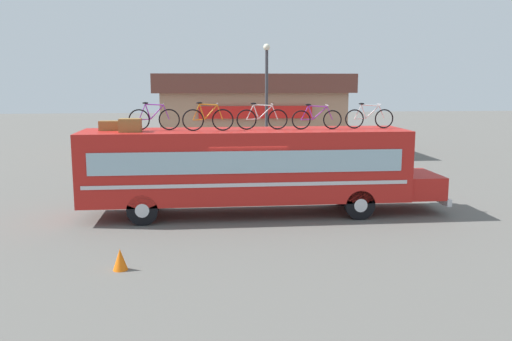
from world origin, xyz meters
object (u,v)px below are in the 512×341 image
Objects in this scene: bus at (252,166)px; rooftop_bicycle_3 at (262,118)px; rooftop_bicycle_4 at (317,119)px; rooftop_bicycle_5 at (369,118)px; luggage_bag_1 at (109,126)px; traffic_cone at (120,259)px; rooftop_bicycle_2 at (208,119)px; luggage_bag_2 at (130,125)px; rooftop_bicycle_1 at (154,119)px; street_lamp at (267,103)px.

bus is 1.65m from rooftop_bicycle_3.
rooftop_bicycle_5 is (1.89, 0.18, 0.01)m from rooftop_bicycle_4.
luggage_bag_1 is 1.21× the size of traffic_cone.
rooftop_bicycle_2 is at bearing -171.53° from rooftop_bicycle_3.
rooftop_bicycle_5 is 3.21× the size of traffic_cone.
rooftop_bicycle_2 reaches higher than luggage_bag_2.
rooftop_bicycle_3 reaches higher than luggage_bag_1.
traffic_cone is (-5.92, -5.17, -3.02)m from rooftop_bicycle_4.
bus is 6.57m from traffic_cone.
bus is 17.79× the size of luggage_bag_2.
luggage_bag_2 is at bearing -176.63° from rooftop_bicycle_5.
luggage_bag_2 is 0.41× the size of rooftop_bicycle_2.
luggage_bag_1 is at bearing 175.99° from rooftop_bicycle_1.
rooftop_bicycle_4 reaches higher than traffic_cone.
rooftop_bicycle_5 is at bearing -65.36° from street_lamp.
street_lamp is at bearing 81.64° from rooftop_bicycle_3.
luggage_bag_1 reaches higher than bus.
luggage_bag_1 is at bearing 171.55° from rooftop_bicycle_2.
traffic_cone is at bearing -127.64° from rooftop_bicycle_3.
luggage_bag_2 is at bearing 92.98° from traffic_cone.
rooftop_bicycle_5 reaches higher than traffic_cone.
street_lamp is at bearing 66.59° from traffic_cone.
rooftop_bicycle_5 is at bearing 5.52° from rooftop_bicycle_4.
rooftop_bicycle_1 reaches higher than rooftop_bicycle_4.
bus is 7.15× the size of rooftop_bicycle_4.
rooftop_bicycle_3 is at bearing 176.95° from rooftop_bicycle_4.
rooftop_bicycle_4 is (6.17, 0.29, 0.15)m from luggage_bag_2.
luggage_bag_1 is 0.38× the size of rooftop_bicycle_2.
luggage_bag_1 is at bearing 177.60° from rooftop_bicycle_3.
rooftop_bicycle_5 is (7.34, -0.03, -0.02)m from rooftop_bicycle_1.
street_lamp is (5.24, 6.63, 0.41)m from luggage_bag_2.
luggage_bag_2 is 5.67m from traffic_cone.
luggage_bag_2 is 0.40× the size of rooftop_bicycle_4.
rooftop_bicycle_1 is at bearing 179.80° from rooftop_bicycle_5.
rooftop_bicycle_4 is at bearing -3.05° from rooftop_bicycle_3.
rooftop_bicycle_4 is 3.23× the size of traffic_cone.
rooftop_bicycle_4 is 1.01× the size of rooftop_bicycle_5.
rooftop_bicycle_4 is (2.21, -0.06, 1.60)m from bus.
rooftop_bicycle_3 is at bearing -2.40° from luggage_bag_1.
street_lamp is (2.74, 6.51, 0.24)m from rooftop_bicycle_2.
luggage_bag_2 reaches higher than bus.
rooftop_bicycle_5 is (4.09, 0.12, 1.60)m from bus.
rooftop_bicycle_4 is at bearing 41.15° from traffic_cone.
luggage_bag_2 is 0.41× the size of rooftop_bicycle_1.
bus is 2.00× the size of street_lamp.
rooftop_bicycle_2 is 3.68m from rooftop_bicycle_4.
rooftop_bicycle_2 is at bearing -177.31° from rooftop_bicycle_4.
rooftop_bicycle_1 is (-3.24, 0.15, 1.62)m from bus.
rooftop_bicycle_3 is at bearing 8.47° from rooftop_bicycle_2.
rooftop_bicycle_4 is at bearing 2.69° from rooftop_bicycle_2.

